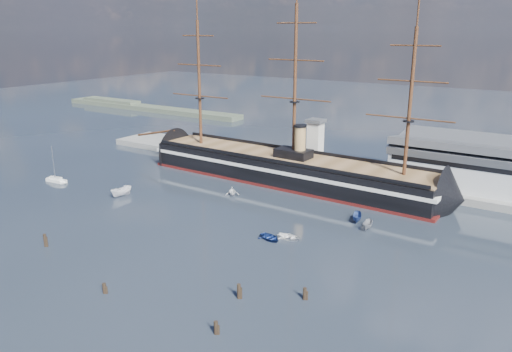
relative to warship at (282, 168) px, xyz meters
The scene contains 17 objects.
ground 20.43m from the warship, 86.88° to the right, with size 600.00×600.00×0.00m, color #1F262F.
quay 19.88m from the warship, 55.28° to the left, with size 180.00×18.00×2.00m, color slate.
quay_tower 14.78m from the warship, 72.54° to the left, with size 5.00×5.00×15.00m.
shoreline 157.21m from the warship, 151.50° to the left, with size 120.00×10.00×4.00m.
warship is the anchor object (origin of this frame).
sailboat 66.43m from the warship, 146.16° to the right, with size 6.93×2.74×10.80m.
motorboat_a 46.03m from the warship, 129.28° to the right, with size 7.72×2.83×3.09m, color white.
motorboat_b 43.01m from the warship, 62.96° to the right, with size 3.31×1.32×1.54m, color navy.
motorboat_c 40.77m from the warship, 31.26° to the right, with size 5.66×2.08×2.27m, color gray.
motorboat_d 19.44m from the warship, 104.40° to the right, with size 6.89×2.99×2.53m, color white.
motorboat_e 42.37m from the warship, 57.56° to the right, with size 3.23×1.29×1.51m, color white.
motorboat_f 36.05m from the warship, 30.22° to the right, with size 6.11×2.24×2.45m, color navy.
piling_near_left 68.88m from the warship, 104.85° to the right, with size 0.64×0.64×3.47m, color black.
piling_near_mid 73.14m from the warship, 84.01° to the right, with size 0.64×0.64×2.56m, color black.
piling_near_right 67.55m from the warship, 65.70° to the right, with size 0.64×0.64×3.34m, color black.
piling_far_right 67.10m from the warship, 56.36° to the right, with size 0.64×0.64×2.84m, color black.
piling_extra 78.03m from the warship, 66.76° to the right, with size 0.64×0.64×2.79m, color black.
Camera 1 is at (69.67, -61.90, 43.31)m, focal length 35.00 mm.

